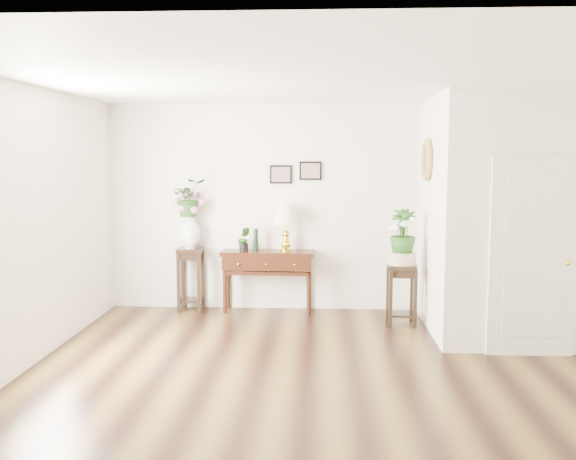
# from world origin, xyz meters

# --- Properties ---
(floor) EXTENTS (6.00, 5.50, 0.02)m
(floor) POSITION_xyz_m (0.00, 0.00, 0.00)
(floor) COLOR brown
(floor) RESTS_ON ground
(ceiling) EXTENTS (6.00, 5.50, 0.02)m
(ceiling) POSITION_xyz_m (0.00, 0.00, 2.80)
(ceiling) COLOR white
(ceiling) RESTS_ON ground
(wall_back) EXTENTS (6.00, 0.02, 2.80)m
(wall_back) POSITION_xyz_m (0.00, 2.75, 1.40)
(wall_back) COLOR white
(wall_back) RESTS_ON ground
(wall_front) EXTENTS (6.00, 0.02, 2.80)m
(wall_front) POSITION_xyz_m (0.00, -2.75, 1.40)
(wall_front) COLOR white
(wall_front) RESTS_ON ground
(wall_left) EXTENTS (0.02, 5.50, 2.80)m
(wall_left) POSITION_xyz_m (-3.00, 0.00, 1.40)
(wall_left) COLOR white
(wall_left) RESTS_ON ground
(partition) EXTENTS (1.80, 1.95, 2.80)m
(partition) POSITION_xyz_m (2.10, 1.77, 1.40)
(partition) COLOR white
(partition) RESTS_ON floor
(door) EXTENTS (0.90, 0.05, 2.10)m
(door) POSITION_xyz_m (2.10, 0.78, 1.05)
(door) COLOR silver
(door) RESTS_ON floor
(art_print_left) EXTENTS (0.30, 0.02, 0.25)m
(art_print_left) POSITION_xyz_m (-0.65, 2.73, 1.85)
(art_print_left) COLOR black
(art_print_left) RESTS_ON wall_back
(art_print_right) EXTENTS (0.30, 0.02, 0.25)m
(art_print_right) POSITION_xyz_m (-0.25, 2.73, 1.90)
(art_print_right) COLOR black
(art_print_right) RESTS_ON wall_back
(wall_ornament) EXTENTS (0.07, 0.51, 0.51)m
(wall_ornament) POSITION_xyz_m (1.16, 1.90, 2.05)
(wall_ornament) COLOR #A7743E
(wall_ornament) RESTS_ON partition
(console_table) EXTENTS (1.26, 0.46, 0.83)m
(console_table) POSITION_xyz_m (-0.82, 2.57, 0.41)
(console_table) COLOR black
(console_table) RESTS_ON floor
(table_lamp) EXTENTS (0.42, 0.42, 0.62)m
(table_lamp) POSITION_xyz_m (-0.57, 2.57, 1.18)
(table_lamp) COLOR gold
(table_lamp) RESTS_ON console_table
(green_vase) EXTENTS (0.07, 0.07, 0.30)m
(green_vase) POSITION_xyz_m (-0.98, 2.57, 1.00)
(green_vase) COLOR black
(green_vase) RESTS_ON console_table
(potted_plant) EXTENTS (0.19, 0.16, 0.30)m
(potted_plant) POSITION_xyz_m (-1.14, 2.57, 0.98)
(potted_plant) COLOR #1D4916
(potted_plant) RESTS_ON console_table
(plant_stand_a) EXTENTS (0.34, 0.34, 0.86)m
(plant_stand_a) POSITION_xyz_m (-1.87, 2.57, 0.43)
(plant_stand_a) COLOR black
(plant_stand_a) RESTS_ON floor
(porcelain_vase) EXTENTS (0.30, 0.30, 0.48)m
(porcelain_vase) POSITION_xyz_m (-1.87, 2.57, 1.09)
(porcelain_vase) COLOR white
(porcelain_vase) RESTS_ON plant_stand_a
(lily_arrangement) EXTENTS (0.57, 0.53, 0.51)m
(lily_arrangement) POSITION_xyz_m (-1.87, 2.57, 1.52)
(lily_arrangement) COLOR #1D4916
(lily_arrangement) RESTS_ON porcelain_vase
(plant_stand_b) EXTENTS (0.39, 0.39, 0.76)m
(plant_stand_b) POSITION_xyz_m (0.90, 1.95, 0.38)
(plant_stand_b) COLOR black
(plant_stand_b) RESTS_ON floor
(ceramic_bowl) EXTENTS (0.36, 0.36, 0.15)m
(ceramic_bowl) POSITION_xyz_m (0.90, 1.95, 0.84)
(ceramic_bowl) COLOR #BCB4A2
(ceramic_bowl) RESTS_ON plant_stand_b
(narcissus) EXTENTS (0.35, 0.35, 0.57)m
(narcissus) POSITION_xyz_m (0.90, 1.95, 1.17)
(narcissus) COLOR #1D4916
(narcissus) RESTS_ON ceramic_bowl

